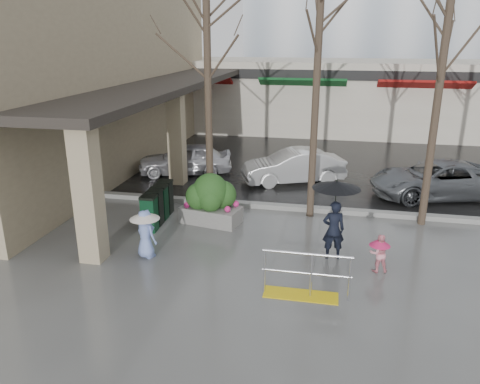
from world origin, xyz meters
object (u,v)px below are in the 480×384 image
(tree_midwest, at_px, (319,39))
(woman, at_px, (335,210))
(handrail, at_px, (304,280))
(car_a, at_px, (185,159))
(news_boxes, at_px, (158,205))
(car_c, at_px, (438,179))
(tree_west, at_px, (207,45))
(tree_mideast, at_px, (444,54))
(child_pink, at_px, (379,251))
(planter, at_px, (211,199))
(car_b, at_px, (293,166))
(child_blue, at_px, (145,229))

(tree_midwest, bearing_deg, woman, -75.65)
(handrail, distance_m, car_a, 10.02)
(tree_midwest, bearing_deg, news_boxes, -162.79)
(handrail, height_order, car_c, car_c)
(tree_west, height_order, tree_mideast, tree_west)
(woman, bearing_deg, child_pink, 143.54)
(tree_mideast, relative_size, planter, 3.45)
(car_a, distance_m, car_b, 4.37)
(handrail, distance_m, tree_midwest, 6.83)
(child_blue, bearing_deg, tree_west, -71.71)
(woman, distance_m, child_pink, 1.41)
(handrail, bearing_deg, tree_midwest, 91.91)
(woman, xyz_separation_m, car_c, (3.46, 5.51, -0.66))
(child_pink, distance_m, news_boxes, 6.55)
(tree_west, height_order, car_a, tree_west)
(news_boxes, height_order, car_a, car_a)
(tree_west, distance_m, car_b, 6.07)
(tree_west, xyz_separation_m, child_blue, (-0.68, -3.70, -4.33))
(tree_mideast, xyz_separation_m, car_c, (0.88, 2.69, -4.23))
(tree_west, height_order, car_b, tree_west)
(woman, height_order, car_a, woman)
(handrail, distance_m, planter, 4.76)
(tree_midwest, xyz_separation_m, tree_mideast, (3.30, -0.00, -0.37))
(child_blue, distance_m, planter, 2.74)
(car_a, height_order, car_b, same)
(tree_mideast, relative_size, car_c, 1.43)
(child_pink, distance_m, child_blue, 5.69)
(woman, height_order, car_b, woman)
(handrail, height_order, tree_west, tree_west)
(child_blue, xyz_separation_m, news_boxes, (-0.58, 2.32, -0.22))
(car_a, bearing_deg, handrail, 16.84)
(tree_midwest, bearing_deg, child_pink, -61.55)
(child_pink, bearing_deg, handrail, 29.85)
(child_blue, bearing_deg, car_a, -51.00)
(child_pink, bearing_deg, child_blue, -8.41)
(woman, height_order, planter, woman)
(child_pink, bearing_deg, tree_mideast, -126.47)
(child_pink, xyz_separation_m, child_blue, (-5.68, -0.37, 0.21))
(tree_west, height_order, child_pink, tree_west)
(child_pink, height_order, child_blue, child_blue)
(news_boxes, bearing_deg, tree_west, 45.47)
(tree_west, height_order, car_c, tree_west)
(car_a, bearing_deg, car_b, 70.98)
(planter, bearing_deg, child_pink, -25.03)
(handrail, bearing_deg, woman, 74.18)
(tree_mideast, bearing_deg, handrail, -123.19)
(news_boxes, bearing_deg, handrail, -38.79)
(tree_midwest, height_order, child_blue, tree_midwest)
(handrail, relative_size, news_boxes, 0.99)
(woman, height_order, car_c, woman)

